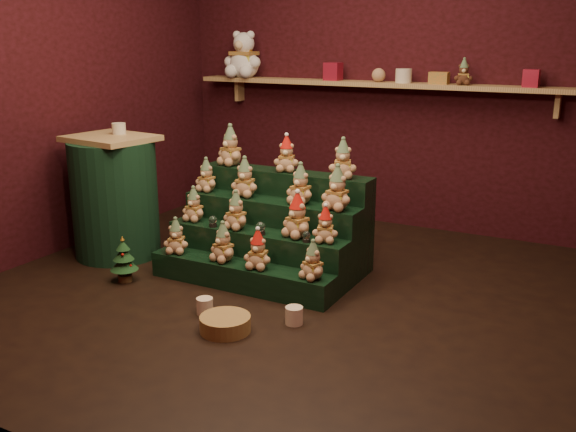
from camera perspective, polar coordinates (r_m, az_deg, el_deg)
The scene contains 40 objects.
ground at distance 4.50m, azimuth -1.10°, elevation -6.68°, with size 4.00×4.00×0.00m, color black.
back_wall at distance 6.04m, azimuth 8.62°, elevation 12.57°, with size 4.00×0.10×2.80m, color black.
front_wall at distance 2.59m, azimuth -24.21°, elevation 7.41°, with size 4.00×0.10×2.80m, color black.
left_wall at distance 5.47m, azimuth -20.66°, elevation 11.46°, with size 0.10×4.00×2.80m, color black.
back_shelf at distance 5.88m, azimuth 7.98°, elevation 11.48°, with size 3.60×0.26×0.24m.
riser_tier_front at distance 4.53m, azimuth -4.25°, elevation -5.31°, with size 1.40×0.22×0.18m, color black.
riser_tier_midfront at distance 4.68m, azimuth -2.83°, elevation -3.44°, with size 1.40×0.22×0.36m, color black.
riser_tier_midback at distance 4.83m, azimuth -1.50°, elevation -1.68°, with size 1.40×0.22×0.54m, color black.
riser_tier_back at distance 4.99m, azimuth -0.26°, elevation -0.02°, with size 1.40×0.22×0.72m, color black.
teddy_0 at distance 4.74m, azimuth -9.92°, elevation -1.75°, with size 0.18×0.17×0.26m, color tan, non-canonical shape.
teddy_1 at distance 4.52m, azimuth -5.78°, elevation -2.32°, with size 0.20×0.18×0.28m, color tan, non-canonical shape.
teddy_2 at distance 4.36m, azimuth -2.68°, elevation -2.99°, with size 0.19×0.17×0.27m, color tan, non-canonical shape.
teddy_3 at distance 4.18m, azimuth 2.23°, elevation -3.94°, with size 0.18×0.16×0.26m, color tan, non-canonical shape.
teddy_4 at distance 4.89m, azimuth -8.37°, elevation 1.04°, with size 0.18×0.16×0.26m, color tan, non-canonical shape.
teddy_5 at distance 4.65m, azimuth -4.64°, elevation 0.50°, with size 0.20×0.18×0.28m, color tan, non-canonical shape.
teddy_6 at distance 4.44m, azimuth 0.84°, elevation 0.06°, with size 0.22×0.20×0.31m, color tan, non-canonical shape.
teddy_7 at distance 4.34m, azimuth 3.34°, elevation -0.76°, with size 0.18×0.16×0.25m, color tan, non-canonical shape.
teddy_8 at distance 5.04m, azimuth -7.26°, elevation 3.63°, with size 0.18×0.16×0.26m, color tan, non-canonical shape.
teddy_9 at distance 4.84m, azimuth -3.85°, elevation 3.45°, with size 0.21×0.19×0.29m, color tan, non-canonical shape.
teddy_10 at distance 4.62m, azimuth 1.12°, elevation 2.86°, with size 0.21×0.19×0.29m, color tan, non-canonical shape.
teddy_11 at distance 4.47m, azimuth 4.41°, elevation 2.49°, with size 0.22×0.20×0.31m, color tan, non-canonical shape.
teddy_12 at distance 5.12m, azimuth -5.13°, elevation 6.25°, with size 0.22×0.20×0.31m, color tan, non-canonical shape.
teddy_13 at distance 4.86m, azimuth -0.12°, elevation 5.54°, with size 0.19×0.17×0.27m, color tan, non-canonical shape.
teddy_14 at distance 4.65m, azimuth 4.91°, elevation 5.10°, with size 0.20×0.18×0.28m, color tan, non-canonical shape.
snow_globe_a at distance 4.74m, azimuth -6.70°, elevation -0.46°, with size 0.06×0.06×0.08m.
snow_globe_b at distance 4.52m, azimuth -2.45°, elevation -1.09°, with size 0.07×0.07×0.09m.
snow_globe_c at distance 4.36m, azimuth 1.65°, elevation -1.84°, with size 0.06×0.06×0.08m.
side_table at distance 5.28m, azimuth -15.13°, elevation 1.64°, with size 0.69×0.67×0.97m.
table_ornament at distance 5.25m, azimuth -14.80°, elevation 7.53°, with size 0.11×0.11×0.09m, color beige.
mini_christmas_tree at distance 4.76m, azimuth -14.39°, elevation -3.77°, with size 0.20×0.20×0.34m.
mug_left at distance 4.16m, azimuth -7.41°, elevation -7.94°, with size 0.11×0.11×0.11m, color beige.
mug_right at distance 3.99m, azimuth 0.55°, elevation -8.83°, with size 0.11×0.11×0.11m, color beige.
wicker_basket at distance 3.92m, azimuth -5.60°, elevation -9.51°, with size 0.31×0.31×0.10m, color #A28041.
white_bear at distance 6.44m, azimuth -3.94°, elevation 14.65°, with size 0.40×0.36×0.55m, color white, non-canonical shape.
brown_bear at distance 5.62m, azimuth 15.35°, elevation 12.24°, with size 0.15×0.14×0.21m, color #4D2919, non-canonical shape.
gift_tin_red_a at distance 6.01m, azimuth 4.04°, elevation 12.69°, with size 0.14×0.14×0.16m, color maroon.
gift_tin_cream at distance 5.77m, azimuth 10.24°, elevation 12.17°, with size 0.14×0.14×0.12m, color beige.
gift_tin_red_b at distance 5.53m, azimuth 20.82°, elevation 11.37°, with size 0.12×0.12×0.14m, color maroon.
shelf_plush_ball at distance 5.84m, azimuth 8.06°, elevation 12.30°, with size 0.12×0.12×0.12m, color tan.
scarf_gift_box at distance 5.68m, azimuth 13.28°, elevation 11.85°, with size 0.16×0.10×0.10m, color orange.
Camera 1 is at (2.04, -3.62, 1.71)m, focal length 40.00 mm.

